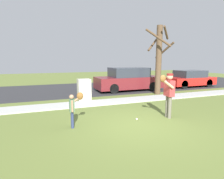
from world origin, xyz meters
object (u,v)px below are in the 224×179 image
(person_adult, at_px, (168,91))
(baseball, at_px, (137,119))
(person_child, at_px, (74,106))
(street_tree_near, at_px, (159,58))
(parked_hatchback_red, at_px, (190,79))
(parked_suv_maroon, at_px, (128,80))
(utility_cabinet, at_px, (84,90))

(person_adult, xyz_separation_m, baseball, (-1.23, 0.16, -1.02))
(person_child, distance_m, street_tree_near, 7.48)
(baseball, distance_m, parked_hatchback_red, 10.19)
(parked_suv_maroon, height_order, parked_hatchback_red, parked_suv_maroon)
(person_adult, xyz_separation_m, street_tree_near, (2.56, 4.37, 1.25))
(utility_cabinet, relative_size, parked_hatchback_red, 0.29)
(person_adult, bearing_deg, street_tree_near, -116.75)
(street_tree_near, bearing_deg, person_child, -145.86)
(parked_suv_maroon, bearing_deg, person_adult, -102.61)
(baseball, xyz_separation_m, utility_cabinet, (-1.03, 4.16, 0.54))
(person_adult, distance_m, parked_suv_maroon, 6.51)
(baseball, bearing_deg, parked_suv_maroon, 66.78)
(person_child, xyz_separation_m, street_tree_near, (6.05, 4.10, 1.58))
(person_adult, xyz_separation_m, person_child, (-3.49, 0.27, -0.33))
(utility_cabinet, bearing_deg, person_adult, -62.43)
(utility_cabinet, relative_size, street_tree_near, 0.27)
(parked_suv_maroon, relative_size, parked_hatchback_red, 1.18)
(baseball, bearing_deg, street_tree_near, 48.00)
(person_adult, xyz_separation_m, utility_cabinet, (-2.26, 4.33, -0.48))
(parked_hatchback_red, bearing_deg, parked_suv_maroon, 178.95)
(person_adult, height_order, utility_cabinet, person_adult)
(baseball, xyz_separation_m, parked_suv_maroon, (2.65, 6.18, 0.75))
(utility_cabinet, bearing_deg, baseball, -76.15)
(baseball, xyz_separation_m, street_tree_near, (3.79, 4.21, 2.27))
(person_child, bearing_deg, utility_cabinet, 76.65)
(baseball, distance_m, street_tree_near, 6.10)
(person_adult, height_order, person_child, person_adult)
(parked_suv_maroon, bearing_deg, person_child, -128.95)
(utility_cabinet, bearing_deg, street_tree_near, 0.57)
(utility_cabinet, height_order, street_tree_near, street_tree_near)
(utility_cabinet, relative_size, parked_suv_maroon, 0.25)
(person_adult, distance_m, utility_cabinet, 4.90)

